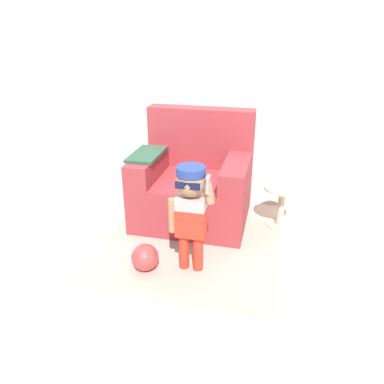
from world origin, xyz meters
The scene contains 7 objects.
ground_plane centered at (0.00, 0.00, 0.00)m, with size 10.00×10.00×0.00m, color #BCB29E.
wall_back centered at (0.00, 0.58, 1.30)m, with size 10.00×0.05×2.60m.
armchair centered at (0.13, 0.09, 0.37)m, with size 1.08×0.89×1.05m.
person_child centered at (0.31, -0.77, 0.58)m, with size 0.35×0.27×0.87m.
side_table centered at (0.98, 0.08, 0.25)m, with size 0.35×0.35×0.41m.
rug centered at (0.22, -0.48, 0.00)m, with size 1.55×1.47×0.01m.
toy_ball centered at (-0.04, -0.87, 0.11)m, with size 0.22×0.22×0.22m.
Camera 1 is at (0.89, -3.19, 1.79)m, focal length 35.00 mm.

